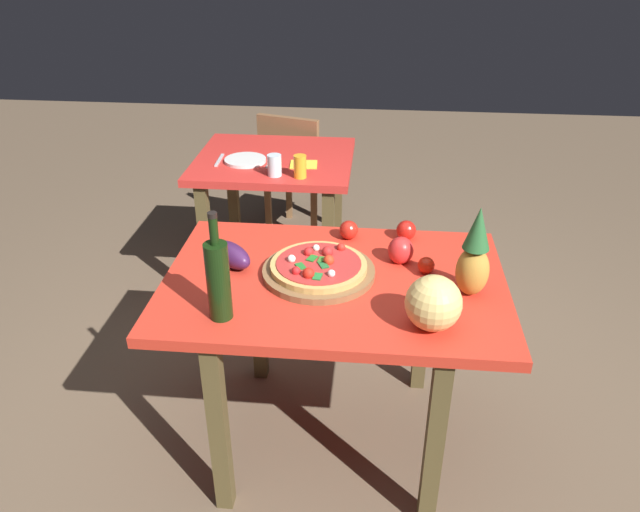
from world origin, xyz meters
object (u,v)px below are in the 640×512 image
melon (433,303)px  tomato_near_board (349,230)px  eggplant (231,255)px  knife_utensil (271,162)px  display_table (334,302)px  drinking_glass_water (274,165)px  fork_utensil (219,160)px  pizza_board (319,272)px  tomato_beside_pepper (426,265)px  dinner_plate (245,160)px  dining_chair (296,169)px  wine_bottle (218,279)px  napkin_folded (304,164)px  bell_pepper (401,250)px  tomato_by_bottle (406,230)px  drinking_glass_juice (300,167)px  background_table (275,181)px  pizza (319,265)px  pineapple_left (474,256)px

melon → tomato_near_board: (-0.29, 0.58, -0.05)m
eggplant → knife_utensil: (-0.03, 1.09, -0.04)m
display_table → drinking_glass_water: (-0.37, 0.97, 0.15)m
tomato_near_board → fork_utensil: 1.11m
pizza_board → tomato_beside_pepper: 0.39m
display_table → eggplant: bearing=171.6°
pizza_board → fork_utensil: 1.29m
tomato_beside_pepper → knife_utensil: size_ratio=0.34×
pizza_board → knife_utensil: 1.18m
display_table → dinner_plate: size_ratio=5.56×
dining_chair → tomato_near_board: bearing=122.1°
melon → wine_bottle: bearing=-179.3°
dinner_plate → napkin_folded: (0.31, -0.02, -0.01)m
bell_pepper → fork_utensil: bearing=133.2°
tomato_by_bottle → knife_utensil: bearing=130.1°
drinking_glass_juice → dinner_plate: bearing=148.7°
drinking_glass_juice → napkin_folded: (-0.00, 0.17, -0.05)m
dinner_plate → dining_chair: bearing=75.8°
background_table → napkin_folded: size_ratio=5.99×
eggplant → drinking_glass_water: bearing=89.1°
display_table → tomato_by_bottle: size_ratio=15.57×
bell_pepper → tomato_beside_pepper: size_ratio=1.71×
tomato_by_bottle → napkin_folded: 0.94m
eggplant → drinking_glass_juice: drinking_glass_juice is taller
wine_bottle → drinking_glass_water: size_ratio=3.46×
tomato_by_bottle → knife_utensil: tomato_by_bottle is taller
pizza → tomato_beside_pepper: (0.39, 0.05, -0.01)m
bell_pepper → eggplant: 0.63m
background_table → knife_utensil: knife_utensil is taller
tomato_near_board → knife_utensil: (-0.45, 0.83, -0.03)m
wine_bottle → tomato_beside_pepper: (0.67, 0.35, -0.11)m
drinking_glass_water → melon: bearing=-60.3°
pizza → dinner_plate: size_ratio=1.59×
tomato_by_bottle → tomato_beside_pepper: tomato_by_bottle is taller
knife_utensil → napkin_folded: size_ratio=1.29×
pizza → pizza_board: bearing=-22.4°
napkin_folded → background_table: bearing=149.7°
pineapple_left → tomato_beside_pepper: pineapple_left is taller
drinking_glass_juice → fork_utensil: (-0.46, 0.19, -0.05)m
bell_pepper → eggplant: size_ratio=0.53×
tomato_beside_pepper → fork_utensil: 1.49m
pizza_board → bell_pepper: 0.32m
pizza_board → napkin_folded: (-0.19, 1.10, -0.01)m
display_table → bell_pepper: bell_pepper is taller
tomato_near_board → bell_pepper: bearing=-40.0°
pineapple_left → napkin_folded: (-0.72, 1.18, -0.14)m
dining_chair → pizza: pizza is taller
pizza → tomato_by_bottle: (0.32, 0.31, -0.00)m
bell_pepper → tomato_by_bottle: bell_pepper is taller
background_table → tomato_by_bottle: tomato_by_bottle is taller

